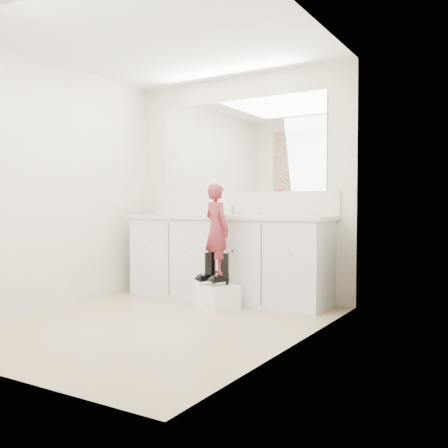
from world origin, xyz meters
The scene contains 17 objects.
floor centered at (0.00, 0.00, 0.00)m, with size 3.00×3.00×0.00m, color #867657.
ceiling centered at (0.00, 0.00, 2.40)m, with size 3.00×3.00×0.00m, color white.
wall_back centered at (0.00, 1.50, 1.20)m, with size 2.60×2.60×0.00m, color beige.
wall_left centered at (-1.30, 0.00, 1.20)m, with size 3.00×3.00×0.00m, color beige.
wall_right centered at (1.30, 0.00, 1.20)m, with size 3.00×3.00×0.00m, color beige.
vanity_cabinet centered at (0.00, 1.23, 0.42)m, with size 2.20×0.55×0.85m, color silver.
countertop centered at (0.00, 1.21, 0.87)m, with size 2.28×0.58×0.04m, color beige.
backsplash centered at (0.00, 1.49, 1.02)m, with size 2.28×0.03×0.25m, color beige.
mirror centered at (0.00, 1.49, 1.64)m, with size 2.00×0.02×1.00m, color white.
faucet centered at (0.00, 1.38, 0.94)m, with size 0.08×0.08×0.10m, color silver.
cup centered at (0.34, 1.28, 0.93)m, with size 0.09×0.09×0.09m, color beige.
soap_bottle centered at (-0.16, 1.25, 0.97)m, with size 0.07×0.08×0.16m, color white.
step_stool centered at (0.17, 0.75, 0.12)m, with size 0.37×0.31×0.24m, color white.
boot_left centered at (0.10, 0.75, 0.39)m, with size 0.11×0.20×0.31m, color black, non-canonical shape.
boot_right centered at (0.25, 0.75, 0.39)m, with size 0.11×0.20×0.31m, color black, non-canonical shape.
toddler centered at (0.17, 0.75, 0.77)m, with size 0.32×0.21×0.86m, color #AF3546.
toothbrush centered at (0.24, 0.75, 0.89)m, with size 0.01×0.01×0.14m, color #CD4F99.
Camera 1 is at (2.69, -3.28, 0.98)m, focal length 40.00 mm.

